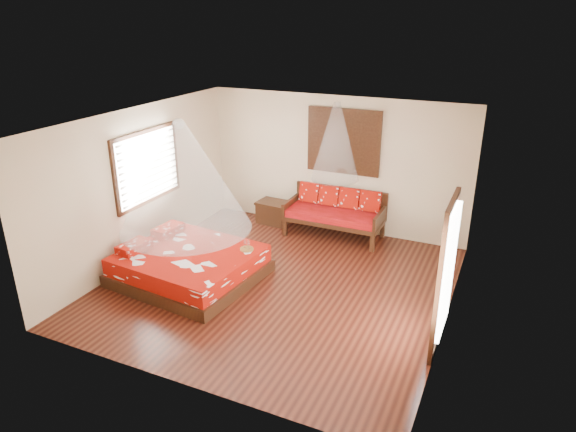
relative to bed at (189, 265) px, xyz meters
The scene contains 10 objects.
room 1.94m from the bed, 15.54° to the left, with size 5.54×5.54×2.84m.
bed is the anchor object (origin of this frame).
daybed 3.28m from the bed, 59.19° to the left, with size 1.98×0.88×0.99m.
storage_chest 2.88m from the bed, 85.28° to the left, with size 0.74×0.56×0.48m.
shutter_panel 3.92m from the bed, 61.89° to the left, with size 1.52×0.06×1.32m.
window_left 1.98m from the bed, 152.67° to the left, with size 0.10×1.74×1.34m.
glazed_door 4.31m from the bed, ahead, with size 0.08×1.02×2.16m.
wine_tray 1.05m from the bed, 29.00° to the left, with size 0.23×0.23×0.19m.
mosquito_net_main 1.60m from the bed, ahead, with size 2.18×2.18×1.80m, color white.
mosquito_net_daybed 3.60m from the bed, 57.89° to the left, with size 0.94×0.94×1.50m, color white.
Camera 1 is at (3.33, -6.90, 4.33)m, focal length 32.00 mm.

